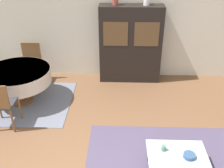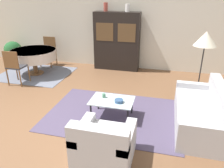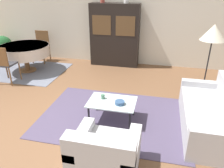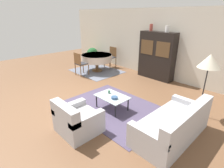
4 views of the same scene
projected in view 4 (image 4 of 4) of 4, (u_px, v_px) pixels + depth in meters
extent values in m
plane|color=brown|center=(78.00, 99.00, 5.48)|extent=(14.00, 14.00, 0.00)
cube|color=beige|center=(149.00, 43.00, 7.30)|extent=(10.00, 0.06, 2.70)
cube|color=#4C425B|center=(115.00, 108.00, 4.94)|extent=(2.80, 2.01, 0.01)
cube|color=slate|center=(97.00, 71.00, 8.11)|extent=(2.15, 1.76, 0.01)
cube|color=#B2B2B7|center=(171.00, 127.00, 3.72)|extent=(0.87, 1.87, 0.44)
cube|color=#B2B2B7|center=(189.00, 118.00, 3.35)|extent=(0.20, 1.87, 0.36)
cube|color=#B2B2B7|center=(148.00, 135.00, 3.07)|extent=(0.87, 0.16, 0.12)
cube|color=#B2B2B7|center=(190.00, 103.00, 4.17)|extent=(0.87, 0.16, 0.12)
cube|color=#B2B2B7|center=(79.00, 123.00, 3.90)|extent=(0.87, 0.82, 0.43)
cube|color=#B2B2B7|center=(65.00, 113.00, 3.56)|extent=(0.87, 0.20, 0.34)
cube|color=#B2B2B7|center=(69.00, 106.00, 4.03)|extent=(0.16, 0.82, 0.12)
cube|color=#B2B2B7|center=(88.00, 119.00, 3.56)|extent=(0.16, 0.82, 0.12)
cylinder|color=black|center=(97.00, 101.00, 4.91)|extent=(0.04, 0.04, 0.36)
cylinder|color=black|center=(115.00, 111.00, 4.41)|extent=(0.04, 0.04, 0.36)
cylinder|color=black|center=(109.00, 96.00, 5.22)|extent=(0.04, 0.04, 0.36)
cylinder|color=black|center=(128.00, 105.00, 4.72)|extent=(0.04, 0.04, 0.36)
cube|color=silver|center=(112.00, 96.00, 4.74)|extent=(0.87, 0.60, 0.02)
cube|color=black|center=(157.00, 56.00, 6.91)|extent=(1.46, 0.41, 1.85)
cube|color=brown|center=(147.00, 47.00, 6.89)|extent=(0.56, 0.01, 0.55)
cube|color=brown|center=(163.00, 50.00, 6.42)|extent=(0.56, 0.01, 0.55)
cylinder|color=brown|center=(97.00, 70.00, 8.12)|extent=(0.48, 0.48, 0.03)
cylinder|color=brown|center=(97.00, 66.00, 8.04)|extent=(0.14, 0.14, 0.46)
cylinder|color=beige|center=(97.00, 58.00, 7.89)|extent=(1.37, 1.37, 0.30)
cylinder|color=beige|center=(97.00, 55.00, 7.84)|extent=(1.38, 1.38, 0.03)
cylinder|color=brown|center=(83.00, 68.00, 7.77)|extent=(0.04, 0.04, 0.48)
cylinder|color=brown|center=(89.00, 69.00, 7.50)|extent=(0.04, 0.04, 0.48)
cylinder|color=brown|center=(75.00, 69.00, 7.51)|extent=(0.04, 0.04, 0.48)
cylinder|color=brown|center=(81.00, 71.00, 7.24)|extent=(0.04, 0.04, 0.48)
cube|color=#333338|center=(82.00, 64.00, 7.40)|extent=(0.44, 0.44, 0.04)
cube|color=brown|center=(77.00, 59.00, 7.18)|extent=(0.44, 0.04, 0.45)
cylinder|color=brown|center=(110.00, 64.00, 8.30)|extent=(0.04, 0.04, 0.48)
cylinder|color=brown|center=(104.00, 62.00, 8.57)|extent=(0.04, 0.04, 0.48)
cylinder|color=brown|center=(116.00, 63.00, 8.56)|extent=(0.04, 0.04, 0.48)
cylinder|color=brown|center=(110.00, 61.00, 8.83)|extent=(0.04, 0.04, 0.48)
cube|color=#333338|center=(110.00, 57.00, 8.47)|extent=(0.44, 0.44, 0.04)
cube|color=brown|center=(113.00, 52.00, 8.50)|extent=(0.44, 0.04, 0.45)
cylinder|color=black|center=(198.00, 114.00, 4.59)|extent=(0.28, 0.28, 0.02)
cylinder|color=black|center=(203.00, 92.00, 4.34)|extent=(0.03, 0.03, 1.29)
cone|color=beige|center=(210.00, 61.00, 4.05)|extent=(0.51, 0.51, 0.33)
cylinder|color=#4C7A60|center=(109.00, 92.00, 4.90)|extent=(0.07, 0.07, 0.09)
cylinder|color=#33517A|center=(114.00, 98.00, 4.58)|extent=(0.17, 0.17, 0.06)
cylinder|color=#9E4238|center=(151.00, 27.00, 6.76)|extent=(0.13, 0.13, 0.26)
cylinder|color=white|center=(167.00, 29.00, 6.31)|extent=(0.14, 0.14, 0.23)
cylinder|color=beige|center=(93.00, 60.00, 9.54)|extent=(0.34, 0.34, 0.22)
sphere|color=#235B2D|center=(92.00, 54.00, 9.40)|extent=(0.61, 0.61, 0.61)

